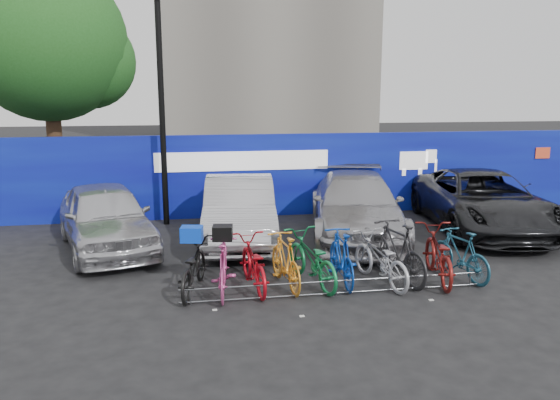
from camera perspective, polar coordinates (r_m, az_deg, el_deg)
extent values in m
plane|color=black|center=(10.60, 5.01, -8.75)|extent=(100.00, 100.00, 0.00)
cube|color=#0A0986|center=(16.01, -0.34, 2.63)|extent=(22.00, 0.15, 2.40)
cube|color=white|center=(15.72, -3.89, 4.09)|extent=(5.00, 0.02, 0.55)
cube|color=white|center=(17.06, 13.81, 4.03)|extent=(1.20, 0.02, 0.90)
cube|color=#EB4A29|center=(19.16, 25.76, 4.45)|extent=(0.50, 0.02, 0.35)
cylinder|color=#382314|center=(20.18, -22.47, 5.88)|extent=(0.50, 0.50, 4.00)
sphere|color=#1D5019|center=(20.17, -23.18, 14.95)|extent=(5.20, 5.20, 5.20)
sphere|color=#1D5019|center=(20.20, -19.44, 13.49)|extent=(3.20, 3.20, 3.20)
cylinder|color=black|center=(15.04, -12.23, 8.70)|extent=(0.16, 0.16, 6.00)
cylinder|color=#595B60|center=(9.96, 5.91, -8.40)|extent=(5.60, 0.03, 0.03)
cylinder|color=#595B60|center=(10.04, 5.89, -9.64)|extent=(5.60, 0.03, 0.03)
cylinder|color=#595B60|center=(9.67, -9.35, -10.00)|extent=(0.03, 0.03, 0.28)
cylinder|color=#595B60|center=(9.75, -1.59, -9.65)|extent=(0.03, 0.03, 0.28)
cylinder|color=#595B60|center=(10.01, 5.90, -9.16)|extent=(0.03, 0.03, 0.28)
cylinder|color=#595B60|center=(10.42, 12.88, -8.55)|extent=(0.03, 0.03, 0.28)
cylinder|color=#595B60|center=(10.97, 19.23, -7.89)|extent=(0.03, 0.03, 0.28)
imported|color=#BCBCC1|center=(13.21, -17.75, -1.71)|extent=(3.03, 4.85, 1.54)
imported|color=#A5A5AA|center=(13.33, -4.27, -1.05)|extent=(2.06, 4.84, 1.55)
imported|color=#A1A0A4|center=(13.87, 7.96, -0.62)|extent=(3.28, 5.72, 1.56)
imported|color=black|center=(15.33, 20.35, -0.09)|extent=(3.45, 5.95, 1.56)
imported|color=black|center=(10.14, -9.09, -6.92)|extent=(1.03, 1.93, 0.96)
imported|color=#CC448B|center=(9.96, -5.94, -7.00)|extent=(0.65, 1.74, 1.02)
imported|color=#AD0A16|center=(10.20, -2.85, -6.66)|extent=(0.83, 1.90, 0.97)
imported|color=orange|center=(10.25, 0.58, -6.37)|extent=(0.70, 1.76, 1.03)
imported|color=#13763D|center=(10.40, 3.29, -6.18)|extent=(1.12, 2.03, 1.01)
imported|color=#0B39A9|center=(10.51, 6.43, -5.94)|extent=(0.53, 1.75, 1.05)
imported|color=#AEAEB5|center=(10.61, 10.41, -6.12)|extent=(1.04, 1.94, 0.97)
imported|color=#232325|center=(10.83, 12.15, -5.25)|extent=(0.93, 2.03, 1.18)
imported|color=maroon|center=(11.03, 16.16, -5.48)|extent=(1.10, 2.10, 1.05)
imported|color=navy|center=(11.28, 18.30, -5.39)|extent=(0.84, 1.71, 0.99)
cube|color=#0938C8|center=(9.96, -9.20, -3.53)|extent=(0.43, 0.35, 0.27)
cube|color=black|center=(9.77, -6.01, -3.43)|extent=(0.39, 0.36, 0.26)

